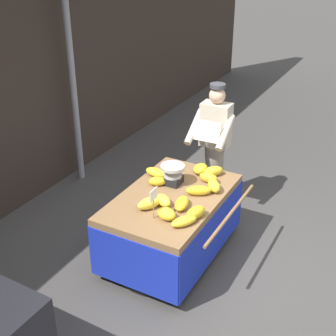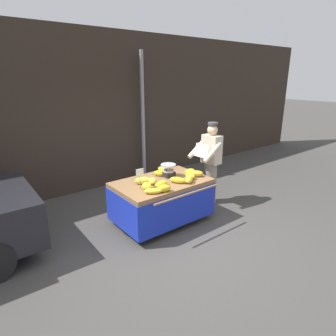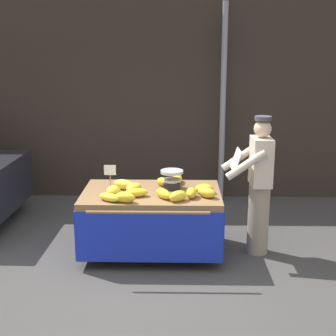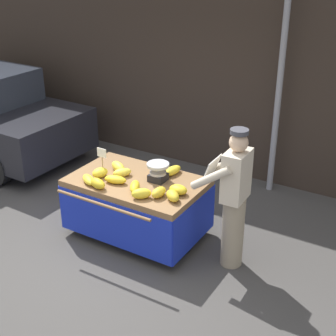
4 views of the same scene
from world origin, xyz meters
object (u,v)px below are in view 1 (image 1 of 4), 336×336
object	(u,v)px
banana_bunch_4	(163,200)
banana_bunch_7	(201,169)
banana_bunch_10	(158,181)
banana_bunch_3	(167,214)
vendor_person	(214,146)
banana_bunch_1	(156,173)
banana_bunch_12	(214,186)
banana_bunch_5	(199,190)
street_pole	(72,77)
banana_bunch_11	(149,203)
banana_bunch_6	(184,221)
price_sign	(154,197)
banana_bunch_0	(196,212)
banana_bunch_8	(182,203)
banana_cart	(172,212)
banana_bunch_2	(208,178)
weighing_scale	(173,174)
banana_bunch_9	(214,171)

from	to	relation	value
banana_bunch_4	banana_bunch_7	world-z (taller)	banana_bunch_7
banana_bunch_4	banana_bunch_10	xyz separation A→B (m)	(0.34, 0.26, -0.00)
banana_bunch_3	vendor_person	bearing A→B (deg)	7.39
banana_bunch_1	banana_bunch_12	bearing A→B (deg)	-88.82
banana_bunch_5	banana_bunch_10	xyz separation A→B (m)	(-0.02, 0.51, -0.00)
street_pole	banana_bunch_11	bearing A→B (deg)	-123.90
banana_bunch_6	banana_bunch_7	xyz separation A→B (m)	(1.09, 0.32, 0.01)
price_sign	banana_bunch_1	world-z (taller)	price_sign
price_sign	banana_bunch_0	size ratio (longest dim) A/B	1.39
banana_bunch_3	banana_bunch_8	bearing A→B (deg)	-7.74
banana_bunch_8	banana_bunch_11	distance (m)	0.34
vendor_person	banana_bunch_10	bearing A→B (deg)	170.25
banana_cart	banana_bunch_2	xyz separation A→B (m)	(0.48, -0.23, 0.28)
weighing_scale	banana_bunch_10	xyz separation A→B (m)	(-0.11, 0.13, -0.07)
banana_bunch_8	banana_bunch_0	bearing A→B (deg)	-116.59
banana_bunch_1	banana_bunch_3	size ratio (longest dim) A/B	1.42
banana_bunch_0	banana_bunch_6	size ratio (longest dim) A/B	0.86
banana_bunch_11	banana_bunch_0	bearing A→B (deg)	-82.50
banana_bunch_8	banana_bunch_12	size ratio (longest dim) A/B	1.22
banana_bunch_7	banana_bunch_8	size ratio (longest dim) A/B	0.79
banana_bunch_5	banana_bunch_10	size ratio (longest dim) A/B	1.35
weighing_scale	banana_bunch_0	size ratio (longest dim) A/B	1.14
banana_cart	banana_bunch_0	world-z (taller)	banana_bunch_0
street_pole	banana_bunch_9	world-z (taller)	street_pole
banana_bunch_11	banana_bunch_12	distance (m)	0.80
banana_bunch_9	banana_bunch_10	distance (m)	0.70
banana_cart	banana_bunch_9	distance (m)	0.74
banana_bunch_0	banana_bunch_2	world-z (taller)	banana_bunch_0
banana_bunch_2	banana_bunch_4	world-z (taller)	banana_bunch_2
banana_bunch_2	banana_bunch_5	world-z (taller)	banana_bunch_2
weighing_scale	banana_bunch_3	xyz separation A→B (m)	(-0.68, -0.29, -0.06)
banana_bunch_0	banana_bunch_1	bearing A→B (deg)	53.69
banana_bunch_7	banana_bunch_8	world-z (taller)	banana_bunch_7
banana_bunch_6	price_sign	bearing A→B (deg)	95.97
banana_bunch_6	banana_bunch_11	distance (m)	0.48
street_pole	banana_bunch_9	size ratio (longest dim) A/B	13.33
banana_bunch_12	banana_bunch_8	bearing A→B (deg)	162.31
street_pole	banana_bunch_10	bearing A→B (deg)	-115.60
weighing_scale	banana_bunch_5	size ratio (longest dim) A/B	1.00
banana_bunch_3	banana_bunch_5	size ratio (longest dim) A/B	0.75
banana_bunch_2	banana_bunch_9	xyz separation A→B (m)	(0.18, 0.01, 0.00)
banana_bunch_4	banana_bunch_8	size ratio (longest dim) A/B	0.83
banana_cart	banana_bunch_1	xyz separation A→B (m)	(0.31, 0.37, 0.27)
banana_bunch_8	banana_cart	bearing A→B (deg)	51.29
banana_bunch_10	banana_bunch_11	size ratio (longest dim) A/B	0.73
banana_cart	banana_bunch_1	bearing A→B (deg)	50.23
street_pole	banana_bunch_12	world-z (taller)	street_pole
banana_bunch_8	banana_bunch_9	size ratio (longest dim) A/B	1.19
banana_cart	banana_bunch_12	distance (m)	0.56
price_sign	banana_bunch_6	xyz separation A→B (m)	(0.03, -0.32, -0.20)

